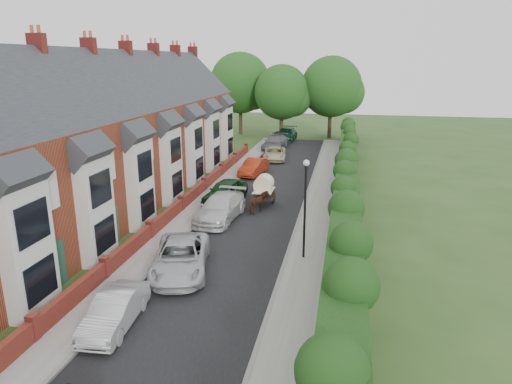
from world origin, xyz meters
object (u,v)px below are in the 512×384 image
Objects in this scene: car_green at (225,191)px; car_grey at (275,142)px; car_beige at (275,154)px; car_silver_a at (115,311)px; car_white at (220,208)px; horse_cart at (264,188)px; horse at (259,203)px; car_black at (279,136)px; lamppost at (305,197)px; car_red at (254,167)px; car_silver_b at (180,257)px.

car_green reaches higher than car_grey.
car_green is 1.00× the size of car_beige.
car_white is at bearing 82.83° from car_silver_a.
car_grey is at bearing 95.30° from car_white.
car_beige is 0.86× the size of car_grey.
horse_cart reaches higher than car_beige.
car_silver_a is 14.41m from horse.
car_black is at bearing -59.76° from horse.
horse_cart is at bearing 113.05° from lamppost.
lamppost is 10.20m from car_silver_a.
car_red is 0.79× the size of car_grey.
car_silver_b is at bearing 102.35° from horse.
car_green reaches higher than car_beige.
car_white is (-5.76, 4.95, -2.52)m from lamppost.
car_red is 12.16m from car_grey.
car_silver_b reaches higher than car_silver_a.
car_black is (-1.18, 11.20, 0.01)m from car_beige.
car_silver_a is 0.74× the size of car_grey.
car_green is at bearing 85.77° from car_silver_a.
car_green is (-6.40, 8.60, -2.50)m from lamppost.
horse_cart is at bearing -75.27° from car_black.
car_beige is at bearing -75.35° from car_black.
car_beige is 1.20× the size of car_black.
car_grey is at bearing -77.89° from car_black.
car_silver_b is at bearing -155.08° from lamppost.
lamppost is 1.73× the size of horse_cart.
horse_cart is (1.61, -14.94, 0.58)m from car_beige.
car_white is 3.21× the size of horse.
car_red is at bearing 109.73° from lamppost.
car_silver_a is at bearing -85.97° from car_grey.
horse is (1.61, -16.75, 0.06)m from car_beige.
horse_cart reaches higher than car_silver_a.
car_red is at bearing 106.23° from horse_cart.
horse is at bearing -91.46° from car_beige.
car_silver_a is at bearing -99.95° from horse_cart.
horse reaches higher than car_black.
car_red is at bearing 84.91° from car_silver_a.
horse is at bearing -67.92° from car_red.
car_beige is at bearing 75.45° from car_silver_b.
lamppost is 1.33× the size of car_black.
car_silver_a reaches higher than car_beige.
car_silver_a is at bearing -88.35° from car_white.
car_white reaches higher than car_black.
car_black is at bearing 96.11° from horse_cart.
horse is (2.80, -27.95, 0.05)m from car_black.
horse is (2.00, 9.25, -0.04)m from car_silver_b.
car_red is at bearing -80.21° from car_black.
lamppost is 1.29× the size of car_silver_a.
car_green is 2.83m from horse_cart.
car_black is at bearing 100.87° from car_green.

